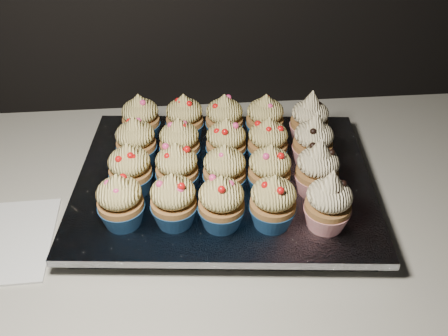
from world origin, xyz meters
name	(u,v)px	position (x,y,z in m)	size (l,w,h in m)	color
worktop	(245,211)	(0.00, 1.70, 0.88)	(2.44, 0.64, 0.04)	beige
baking_tray	(224,188)	(-0.03, 1.72, 0.91)	(0.41, 0.31, 0.02)	black
foil_lining	(224,179)	(-0.03, 1.72, 0.93)	(0.45, 0.35, 0.01)	silver
cupcake_0	(120,202)	(-0.18, 1.63, 0.97)	(0.06, 0.06, 0.08)	navy
cupcake_1	(174,201)	(-0.11, 1.63, 0.97)	(0.06, 0.06, 0.08)	navy
cupcake_2	(221,203)	(-0.04, 1.62, 0.97)	(0.06, 0.06, 0.08)	navy
cupcake_3	(273,203)	(0.02, 1.61, 0.97)	(0.06, 0.06, 0.08)	navy
cupcake_4	(328,203)	(0.10, 1.61, 0.97)	(0.06, 0.06, 0.10)	#B31820
cupcake_5	(130,170)	(-0.17, 1.70, 0.97)	(0.06, 0.06, 0.08)	navy
cupcake_6	(177,169)	(-0.10, 1.70, 0.97)	(0.06, 0.06, 0.08)	navy
cupcake_7	(225,171)	(-0.03, 1.69, 0.97)	(0.06, 0.06, 0.08)	navy
cupcake_8	(269,171)	(0.03, 1.68, 0.97)	(0.06, 0.06, 0.08)	navy
cupcake_9	(317,170)	(0.10, 1.68, 0.97)	(0.06, 0.06, 0.10)	#B31820
cupcake_10	(136,142)	(-0.16, 1.77, 0.97)	(0.06, 0.06, 0.08)	navy
cupcake_11	(180,144)	(-0.10, 1.76, 0.97)	(0.06, 0.06, 0.08)	navy
cupcake_12	(226,144)	(-0.02, 1.76, 0.97)	(0.06, 0.06, 0.08)	navy
cupcake_13	(268,143)	(0.04, 1.75, 0.97)	(0.06, 0.06, 0.08)	navy
cupcake_14	(313,142)	(0.11, 1.75, 0.97)	(0.06, 0.06, 0.10)	#B31820
cupcake_15	(141,119)	(-0.16, 1.84, 0.97)	(0.06, 0.06, 0.08)	navy
cupcake_16	(185,119)	(-0.09, 1.83, 0.97)	(0.06, 0.06, 0.08)	navy
cupcake_17	(224,119)	(-0.02, 1.83, 0.97)	(0.06, 0.06, 0.08)	navy
cupcake_18	(265,119)	(0.05, 1.82, 0.97)	(0.06, 0.06, 0.08)	navy
cupcake_19	(309,120)	(0.12, 1.81, 0.97)	(0.06, 0.06, 0.10)	#B31820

